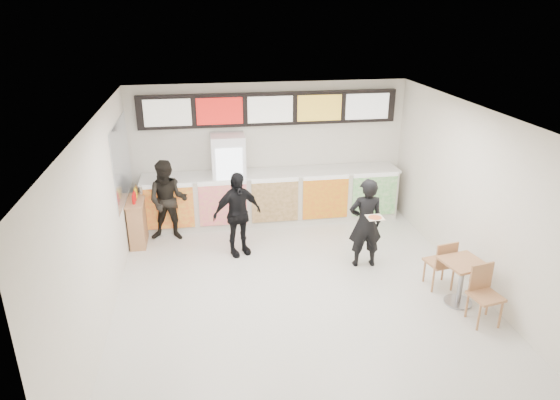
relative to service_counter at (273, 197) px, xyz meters
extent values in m
plane|color=beige|center=(0.00, -3.09, -0.57)|extent=(7.00, 7.00, 0.00)
plane|color=white|center=(0.00, -3.09, 2.43)|extent=(7.00, 7.00, 0.00)
plane|color=silver|center=(0.00, 0.41, 0.93)|extent=(6.00, 0.00, 6.00)
plane|color=silver|center=(-3.00, -3.09, 0.93)|extent=(0.00, 7.00, 7.00)
plane|color=silver|center=(3.00, -3.09, 0.93)|extent=(0.00, 7.00, 7.00)
cube|color=silver|center=(0.00, 0.01, -0.02)|extent=(5.50, 0.70, 1.10)
cube|color=silver|center=(0.00, 0.01, 0.55)|extent=(5.56, 0.76, 0.04)
cube|color=red|center=(-2.20, -0.37, 0.03)|extent=(0.99, 0.02, 0.90)
cube|color=#FA377B|center=(-1.10, -0.37, 0.03)|extent=(0.99, 0.02, 0.90)
cube|color=brown|center=(0.00, -0.37, 0.03)|extent=(0.99, 0.02, 0.90)
cube|color=gold|center=(1.10, -0.37, 0.03)|extent=(0.99, 0.02, 0.90)
cube|color=green|center=(2.20, -0.37, 0.03)|extent=(0.99, 0.02, 0.90)
cube|color=black|center=(0.00, 0.33, 1.88)|extent=(5.50, 0.12, 0.70)
cube|color=beige|center=(-2.12, 0.26, 1.88)|extent=(0.95, 0.02, 0.55)
cube|color=red|center=(-1.06, 0.26, 1.88)|extent=(0.95, 0.02, 0.55)
cube|color=white|center=(0.00, 0.26, 1.88)|extent=(0.95, 0.02, 0.55)
cube|color=gold|center=(1.06, 0.26, 1.88)|extent=(0.95, 0.02, 0.55)
cube|color=silver|center=(2.12, 0.26, 1.88)|extent=(0.95, 0.02, 0.55)
cube|color=white|center=(-0.93, 0.03, 0.43)|extent=(0.70, 0.65, 2.00)
cube|color=white|center=(-0.93, -0.31, 0.48)|extent=(0.54, 0.02, 1.50)
cylinder|color=#178223|center=(-1.14, -0.27, -0.12)|extent=(0.07, 0.07, 0.22)
cylinder|color=#FFAC15|center=(-1.00, -0.27, -0.12)|extent=(0.07, 0.07, 0.22)
cylinder|color=red|center=(-0.86, -0.27, -0.12)|extent=(0.07, 0.07, 0.22)
cylinder|color=#1B2CCD|center=(-0.72, -0.27, -0.12)|extent=(0.07, 0.07, 0.22)
cylinder|color=#FFAC15|center=(-1.14, -0.27, 0.26)|extent=(0.07, 0.07, 0.22)
cylinder|color=red|center=(-1.00, -0.27, 0.26)|extent=(0.07, 0.07, 0.22)
cylinder|color=#1B2CCD|center=(-0.86, -0.27, 0.26)|extent=(0.07, 0.07, 0.22)
cylinder|color=#178223|center=(-0.72, -0.27, 0.26)|extent=(0.07, 0.07, 0.22)
cylinder|color=red|center=(-1.14, -0.27, 0.64)|extent=(0.07, 0.07, 0.22)
cylinder|color=#1B2CCD|center=(-1.00, -0.27, 0.64)|extent=(0.07, 0.07, 0.22)
cylinder|color=#178223|center=(-0.86, -0.27, 0.64)|extent=(0.07, 0.07, 0.22)
cylinder|color=#FFAC15|center=(-0.72, -0.27, 0.64)|extent=(0.07, 0.07, 0.22)
cylinder|color=#1B2CCD|center=(-1.14, -0.27, 1.02)|extent=(0.07, 0.07, 0.22)
cylinder|color=#178223|center=(-1.00, -0.27, 1.02)|extent=(0.07, 0.07, 0.22)
cylinder|color=#FFAC15|center=(-0.86, -0.27, 1.02)|extent=(0.07, 0.07, 0.22)
cylinder|color=red|center=(-0.72, -0.27, 1.02)|extent=(0.07, 0.07, 0.22)
cube|color=#B2B7BF|center=(-2.99, -0.64, 1.18)|extent=(0.01, 2.00, 1.50)
imported|color=black|center=(1.37, -2.23, 0.27)|extent=(0.64, 0.43, 1.69)
imported|color=black|center=(-2.20, -0.54, 0.26)|extent=(0.90, 0.75, 1.67)
imported|color=black|center=(-0.88, -1.42, 0.25)|extent=(1.05, 0.71, 1.65)
cube|color=beige|center=(1.37, -2.68, 0.58)|extent=(0.28, 0.28, 0.01)
cone|color=#CC7233|center=(1.37, -2.68, 0.59)|extent=(0.36, 0.36, 0.02)
cube|color=tan|center=(2.50, -3.71, 0.17)|extent=(0.71, 0.71, 0.04)
cylinder|color=gray|center=(2.50, -3.71, -0.21)|extent=(0.08, 0.08, 0.73)
cylinder|color=gray|center=(2.50, -3.71, -0.56)|extent=(0.45, 0.45, 0.03)
cube|color=tan|center=(2.60, -4.25, -0.12)|extent=(0.50, 0.50, 0.04)
cube|color=tan|center=(2.60, -4.06, 0.12)|extent=(0.40, 0.10, 0.43)
cube|color=tan|center=(2.40, -3.16, -0.12)|extent=(0.50, 0.50, 0.04)
cube|color=tan|center=(2.40, -3.35, 0.12)|extent=(0.40, 0.10, 0.43)
cube|color=tan|center=(-2.82, -0.63, -0.13)|extent=(0.30, 0.79, 0.89)
cube|color=tan|center=(-2.82, -0.63, 0.34)|extent=(0.34, 0.83, 0.04)
cylinder|color=red|center=(-2.82, -0.85, 0.45)|extent=(0.06, 0.06, 0.18)
cylinder|color=red|center=(-2.82, -0.68, 0.45)|extent=(0.06, 0.06, 0.18)
cylinder|color=yellow|center=(-2.82, -0.52, 0.45)|extent=(0.06, 0.06, 0.18)
cylinder|color=brown|center=(-2.82, -0.36, 0.45)|extent=(0.06, 0.06, 0.18)
camera|label=1|loc=(-1.45, -10.08, 3.98)|focal=32.00mm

